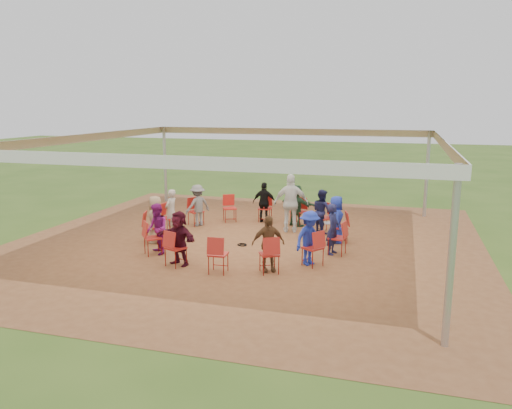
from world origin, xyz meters
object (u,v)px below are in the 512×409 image
(chair_7, at_px, (152,227))
(person_seated_2, at_px, (296,205))
(person_seated_4, at_px, (198,205))
(chair_4, at_px, (230,208))
(cable_coil, at_px, (242,245))
(chair_8, at_px, (153,238))
(laptop, at_px, (330,221))
(chair_3, at_px, (265,208))
(chair_2, at_px, (298,212))
(chair_12, at_px, (313,248))
(person_seated_9, at_px, (268,244))
(chair_13, at_px, (337,238))
(person_seated_0, at_px, (336,219))
(chair_9, at_px, (176,248))
(standing_person, at_px, (291,203))
(chair_5, at_px, (196,212))
(person_seated_8, at_px, (179,238))
(person_seated_5, at_px, (171,211))
(chair_0, at_px, (340,227))
(chair_6, at_px, (168,218))
(person_seated_10, at_px, (310,238))
(chair_1, at_px, (325,218))
(person_seated_3, at_px, (264,202))
(person_seated_11, at_px, (333,229))
(chair_11, at_px, (269,254))
(chair_10, at_px, (218,254))
(person_seated_7, at_px, (157,229))

(chair_7, bearing_deg, person_seated_2, 115.08)
(person_seated_4, bearing_deg, chair_4, 172.88)
(chair_4, xyz_separation_m, cable_coil, (1.31, -2.64, -0.43))
(chair_8, height_order, laptop, chair_8)
(person_seated_4, bearing_deg, chair_3, 157.01)
(chair_2, height_order, person_seated_4, person_seated_4)
(chair_12, relative_size, person_seated_9, 0.67)
(chair_4, distance_m, chair_13, 4.82)
(person_seated_2, xyz_separation_m, cable_coil, (-0.96, -2.68, -0.66))
(chair_12, distance_m, person_seated_0, 2.28)
(chair_13, height_order, person_seated_9, person_seated_9)
(chair_9, distance_m, standing_person, 4.51)
(person_seated_9, bearing_deg, chair_2, 63.65)
(chair_5, relative_size, person_seated_9, 0.67)
(person_seated_8, xyz_separation_m, cable_coil, (0.95, 2.06, -0.66))
(person_seated_4, bearing_deg, person_seated_9, 77.14)
(person_seated_5, height_order, standing_person, standing_person)
(chair_3, height_order, person_seated_8, person_seated_8)
(chair_0, height_order, chair_13, same)
(cable_coil, bearing_deg, chair_3, 93.20)
(chair_6, height_order, person_seated_0, person_seated_0)
(person_seated_10, bearing_deg, cable_coil, 96.23)
(chair_4, relative_size, chair_12, 1.00)
(chair_13, bearing_deg, chair_1, 25.71)
(cable_coil, bearing_deg, chair_13, -2.46)
(chair_4, xyz_separation_m, person_seated_3, (1.15, 0.22, 0.23))
(person_seated_5, relative_size, person_seated_11, 1.00)
(person_seated_0, xyz_separation_m, person_seated_2, (-1.49, 1.64, 0.00))
(person_seated_3, bearing_deg, person_seated_0, 141.43)
(chair_7, xyz_separation_m, chair_11, (3.88, -1.57, 0.00))
(chair_12, height_order, person_seated_8, person_seated_8)
(chair_0, relative_size, person_seated_8, 0.67)
(person_seated_2, distance_m, person_seated_9, 4.60)
(chair_3, height_order, person_seated_10, person_seated_10)
(chair_11, relative_size, standing_person, 0.50)
(chair_11, height_order, person_seated_2, person_seated_2)
(person_seated_3, bearing_deg, person_seated_2, 167.14)
(person_seated_0, bearing_deg, chair_2, 22.99)
(chair_5, xyz_separation_m, laptop, (4.49, -0.85, 0.19))
(person_seated_4, relative_size, person_seated_9, 1.00)
(person_seated_9, distance_m, person_seated_11, 2.22)
(laptop, bearing_deg, chair_3, 34.58)
(person_seated_10, bearing_deg, chair_2, 50.38)
(chair_10, bearing_deg, person_seated_2, 77.44)
(chair_12, bearing_deg, chair_8, 128.57)
(person_seated_9, xyz_separation_m, cable_coil, (-1.26, 1.91, -0.66))
(chair_13, xyz_separation_m, person_seated_10, (-0.55, -1.04, 0.23))
(chair_1, distance_m, person_seated_5, 4.72)
(person_seated_7, bearing_deg, chair_1, 90.00)
(chair_3, distance_m, chair_10, 5.35)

